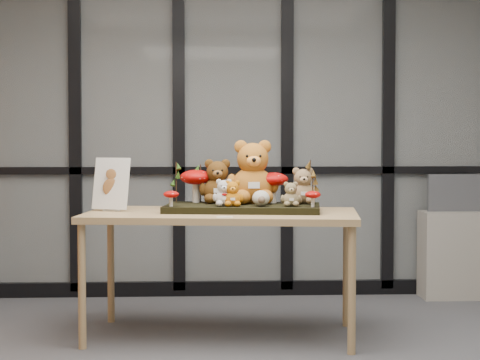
{
  "coord_description": "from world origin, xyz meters",
  "views": [
    {
      "loc": [
        -0.31,
        -4.74,
        1.35
      ],
      "look_at": [
        -0.02,
        0.94,
        1.05
      ],
      "focal_mm": 65.0,
      "sensor_mm": 36.0,
      "label": 1
    }
  ],
  "objects": [
    {
      "name": "bear_small_yellow",
      "position": [
        -0.07,
        0.9,
        0.97
      ],
      "size": [
        0.16,
        0.15,
        0.19
      ],
      "primitive_type": null,
      "rotation": [
        0.0,
        0.0,
        -0.13
      ],
      "color": "#C46B0F",
      "rests_on": "diorama_tray"
    },
    {
      "name": "plush_cream_hedgehog",
      "position": [
        0.11,
        0.89,
        0.94
      ],
      "size": [
        0.1,
        0.09,
        0.12
      ],
      "primitive_type": null,
      "rotation": [
        0.0,
        0.0,
        -0.13
      ],
      "color": "beige",
      "rests_on": "diorama_tray"
    },
    {
      "name": "bear_tan_back",
      "position": [
        0.41,
        1.09,
        1.01
      ],
      "size": [
        0.23,
        0.21,
        0.27
      ],
      "primitive_type": null,
      "rotation": [
        0.0,
        0.0,
        -0.13
      ],
      "color": "olive",
      "rests_on": "diorama_tray"
    },
    {
      "name": "bear_brown_medium",
      "position": [
        -0.16,
        1.18,
        1.04
      ],
      "size": [
        0.28,
        0.26,
        0.33
      ],
      "primitive_type": null,
      "rotation": [
        0.0,
        0.0,
        -0.13
      ],
      "color": "#4F2F0F",
      "rests_on": "diorama_tray"
    },
    {
      "name": "cabinet",
      "position": [
        1.81,
        2.27,
        0.36
      ],
      "size": [
        0.54,
        0.31,
        0.71
      ],
      "primitive_type": "cube",
      "color": "gray",
      "rests_on": "floor"
    },
    {
      "name": "sign_holder",
      "position": [
        -0.88,
        1.1,
        1.01
      ],
      "size": [
        0.27,
        0.16,
        0.36
      ],
      "rotation": [
        0.0,
        0.0,
        -0.36
      ],
      "color": "silver",
      "rests_on": "display_table"
    },
    {
      "name": "room_shell",
      "position": [
        0.0,
        0.0,
        1.68
      ],
      "size": [
        5.0,
        5.0,
        5.0
      ],
      "color": "#B8B6AE",
      "rests_on": "floor"
    },
    {
      "name": "mushroom_front_right",
      "position": [
        0.44,
        0.82,
        0.94
      ],
      "size": [
        0.1,
        0.1,
        0.11
      ],
      "primitive_type": null,
      "color": "#A20705",
      "rests_on": "diorama_tray"
    },
    {
      "name": "sprig_dry_mid_right",
      "position": [
        0.46,
        0.95,
        1.0
      ],
      "size": [
        0.05,
        0.05,
        0.23
      ],
      "primitive_type": null,
      "color": "brown",
      "rests_on": "diorama_tray"
    },
    {
      "name": "mushroom_front_left",
      "position": [
        -0.47,
        0.91,
        0.94
      ],
      "size": [
        0.1,
        0.1,
        0.11
      ],
      "primitive_type": null,
      "color": "#A20705",
      "rests_on": "diorama_tray"
    },
    {
      "name": "mushroom_back_right",
      "position": [
        0.21,
        1.15,
        1.0
      ],
      "size": [
        0.21,
        0.21,
        0.23
      ],
      "primitive_type": null,
      "color": "#A20705",
      "rests_on": "diorama_tray"
    },
    {
      "name": "diorama_tray",
      "position": [
        0.0,
        1.03,
        0.86
      ],
      "size": [
        1.08,
        0.64,
        0.04
      ],
      "primitive_type": "cube",
      "rotation": [
        0.0,
        0.0,
        -0.13
      ],
      "color": "black",
      "rests_on": "display_table"
    },
    {
      "name": "bear_pooh_yellow",
      "position": [
        0.08,
        1.15,
        1.12
      ],
      "size": [
        0.4,
        0.37,
        0.47
      ],
      "primitive_type": null,
      "rotation": [
        0.0,
        0.0,
        -0.13
      ],
      "color": "#B4691F",
      "rests_on": "diorama_tray"
    },
    {
      "name": "label_card",
      "position": [
        -0.13,
        0.62,
        0.84
      ],
      "size": [
        0.1,
        0.03,
        0.0
      ],
      "primitive_type": "cube",
      "color": "white",
      "rests_on": "display_table"
    },
    {
      "name": "monitor",
      "position": [
        1.81,
        2.29,
        0.87
      ],
      "size": [
        0.43,
        0.05,
        0.31
      ],
      "color": "#4F5157",
      "rests_on": "cabinet"
    },
    {
      "name": "glass_partition",
      "position": [
        -0.0,
        2.47,
        1.42
      ],
      "size": [
        4.9,
        0.06,
        2.78
      ],
      "color": "#2D383F",
      "rests_on": "floor"
    },
    {
      "name": "sprig_green_far_left",
      "position": [
        -0.45,
        1.22,
        1.02
      ],
      "size": [
        0.05,
        0.05,
        0.28
      ],
      "primitive_type": null,
      "color": "#163B0D",
      "rests_on": "diorama_tray"
    },
    {
      "name": "display_table",
      "position": [
        -0.14,
        0.98,
        0.77
      ],
      "size": [
        1.88,
        1.12,
        0.83
      ],
      "rotation": [
        0.0,
        0.0,
        -0.13
      ],
      "color": "#A38758",
      "rests_on": "floor"
    },
    {
      "name": "sprig_green_mid_left",
      "position": [
        -0.28,
        1.26,
        1.01
      ],
      "size": [
        0.05,
        0.05,
        0.26
      ],
      "primitive_type": null,
      "color": "#163B0D",
      "rests_on": "diorama_tray"
    },
    {
      "name": "mushroom_back_left",
      "position": [
        -0.31,
        1.24,
        1.0
      ],
      "size": [
        0.22,
        0.22,
        0.25
      ],
      "primitive_type": null,
      "color": "#A20705",
      "rests_on": "diorama_tray"
    },
    {
      "name": "bear_beige_small",
      "position": [
        0.31,
        0.88,
        0.97
      ],
      "size": [
        0.15,
        0.14,
        0.18
      ],
      "primitive_type": null,
      "rotation": [
        0.0,
        0.0,
        -0.13
      ],
      "color": "olive",
      "rests_on": "diorama_tray"
    },
    {
      "name": "sprig_dry_far_right",
      "position": [
        0.46,
        1.08,
        1.03
      ],
      "size": [
        0.05,
        0.05,
        0.3
      ],
      "primitive_type": null,
      "color": "brown",
      "rests_on": "diorama_tray"
    },
    {
      "name": "sprig_green_centre",
      "position": [
        -0.04,
        1.24,
        0.98
      ],
      "size": [
        0.05,
        0.05,
        0.2
      ],
      "primitive_type": null,
      "color": "#163B0D",
      "rests_on": "diorama_tray"
    },
    {
      "name": "bear_white_bow",
      "position": [
        -0.13,
        0.92,
        0.98
      ],
      "size": [
        0.17,
        0.15,
        0.2
      ],
      "primitive_type": null,
      "rotation": [
        0.0,
        0.0,
        -0.13
      ],
      "color": "silver",
      "rests_on": "diorama_tray"
    }
  ]
}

